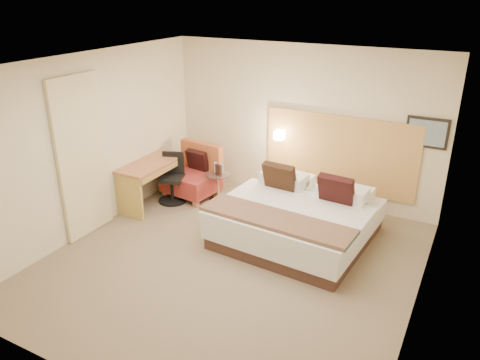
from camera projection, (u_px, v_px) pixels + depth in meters
The scene contains 20 objects.
floor at pixel (231, 263), 6.50m from camera, with size 4.80×5.00×0.02m, color #786650.
ceiling at pixel (230, 64), 5.46m from camera, with size 4.80×5.00×0.02m, color white.
wall_back at pixel (302, 124), 8.02m from camera, with size 4.80×0.02×2.70m, color beige.
wall_front at pixel (85, 269), 3.94m from camera, with size 4.80×0.02×2.70m, color beige.
wall_left at pixel (91, 144), 7.03m from camera, with size 0.02×5.00×2.70m, color beige.
wall_right at pixel (430, 212), 4.93m from camera, with size 0.02×5.00×2.70m, color beige.
headboard_panel at pixel (339, 153), 7.84m from camera, with size 2.60×0.04×1.30m, color tan.
art_frame at pixel (427, 133), 7.06m from camera, with size 0.62×0.03×0.47m, color black.
art_canvas at pixel (427, 133), 7.04m from camera, with size 0.54×0.01×0.39m, color gray.
lamp_arm at pixel (281, 134), 8.18m from camera, with size 0.02×0.02×0.12m, color silver.
lamp_shade at pixel (279, 135), 8.13m from camera, with size 0.15×0.15×0.15m, color #FDECC6.
curtain at pixel (82, 158), 6.85m from camera, with size 0.06×0.90×2.42m, color beige.
bottle_a at pixel (216, 167), 8.22m from camera, with size 0.05×0.05×0.18m, color #8DB7DB.
bottle_b at pixel (222, 168), 8.19m from camera, with size 0.05×0.05×0.18m, color #88A7D2.
menu_folder at pixel (218, 170), 8.07m from camera, with size 0.12×0.05×0.20m, color #311A14.
bed at pixel (298, 218), 6.99m from camera, with size 2.25×2.21×1.04m.
lounge_chair at pixel (194, 175), 8.47m from camera, with size 0.96×0.86×0.93m.
side_table at pixel (218, 186), 8.27m from camera, with size 0.57×0.57×0.51m.
desk at pixel (151, 171), 7.99m from camera, with size 0.59×1.26×0.78m.
desk_chair at pixel (172, 182), 8.23m from camera, with size 0.63×0.63×0.87m.
Camera 1 is at (2.73, -4.84, 3.56)m, focal length 35.00 mm.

